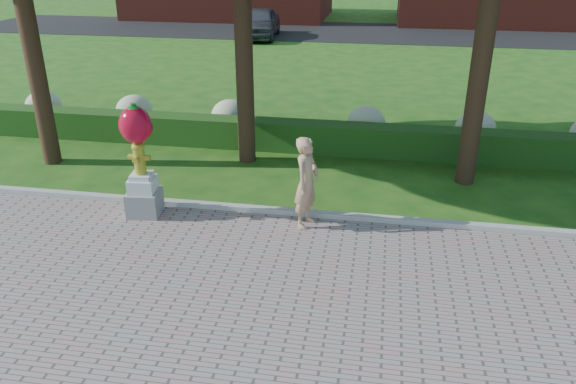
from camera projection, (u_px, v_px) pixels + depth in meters
name	position (u px, v px, depth m)	size (l,w,h in m)	color
ground	(280.00, 300.00, 9.17)	(100.00, 100.00, 0.00)	#1A4B12
curb	(306.00, 214.00, 11.82)	(40.00, 0.18, 0.15)	#ADADA5
lawn_hedge	(327.00, 138.00, 15.27)	(24.00, 0.70, 0.80)	#1D3E11
hydrangea_row	(351.00, 122.00, 16.01)	(20.10, 1.10, 0.99)	#ACB388
street	(364.00, 32.00, 34.23)	(50.00, 8.00, 0.02)	black
hydrant_sculpture	(139.00, 158.00, 11.38)	(0.72, 0.72, 2.40)	gray
woman	(307.00, 182.00, 11.08)	(0.68, 0.45, 1.87)	tan
parked_car	(260.00, 23.00, 32.10)	(1.95, 4.85, 1.65)	#42454A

